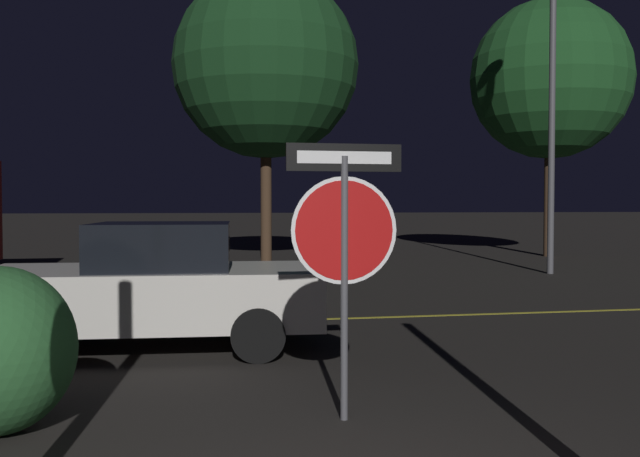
# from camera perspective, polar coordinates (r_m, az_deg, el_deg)

# --- Properties ---
(road_center_stripe) EXTENTS (36.57, 0.12, 0.01)m
(road_center_stripe) POSITION_cam_1_polar(r_m,az_deg,el_deg) (10.62, -7.13, -7.42)
(road_center_stripe) COLOR gold
(road_center_stripe) RESTS_ON ground_plane
(stop_sign) EXTENTS (0.94, 0.06, 2.21)m
(stop_sign) POSITION_cam_1_polar(r_m,az_deg,el_deg) (5.68, 1.96, 0.06)
(stop_sign) COLOR #4C4C51
(stop_sign) RESTS_ON ground_plane
(passing_car_2) EXTENTS (4.17, 2.22, 1.51)m
(passing_car_2) POSITION_cam_1_polar(r_m,az_deg,el_deg) (8.79, -13.09, -4.54)
(passing_car_2) COLOR silver
(passing_car_2) RESTS_ON ground_plane
(street_lamp) EXTENTS (0.46, 0.46, 8.39)m
(street_lamp) POSITION_cam_1_polar(r_m,az_deg,el_deg) (18.86, 18.11, 12.91)
(street_lamp) COLOR #4C4C51
(street_lamp) RESTS_ON ground_plane
(tree_0) EXTENTS (5.40, 5.40, 8.45)m
(tree_0) POSITION_cam_1_polar(r_m,az_deg,el_deg) (21.30, -4.36, 12.84)
(tree_0) COLOR #422D1E
(tree_0) RESTS_ON ground_plane
(tree_2) EXTENTS (5.21, 5.21, 8.42)m
(tree_2) POSITION_cam_1_polar(r_m,az_deg,el_deg) (24.97, 17.94, 11.28)
(tree_2) COLOR #422D1E
(tree_2) RESTS_ON ground_plane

